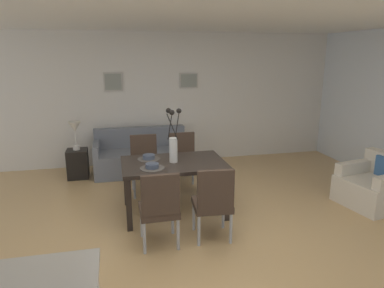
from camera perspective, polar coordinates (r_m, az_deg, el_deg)
The scene contains 19 objects.
ground_plane at distance 4.37m, azimuth 1.31°, elevation -15.15°, with size 9.00×9.00×0.00m, color tan.
back_wall_panel at distance 7.05m, azimuth -5.13°, elevation 7.42°, with size 9.00×0.10×2.60m, color silver.
ceiling_panel at distance 4.21m, azimuth 0.11°, elevation 21.02°, with size 9.00×7.20×0.08m, color white.
dining_table at distance 4.77m, azimuth -3.05°, elevation -4.00°, with size 1.40×0.92×0.74m.
dining_chair_near_left at distance 3.98m, azimuth -5.38°, elevation -10.10°, with size 0.44×0.44×0.92m.
dining_chair_near_right at distance 5.58m, azimuth -7.82°, elevation -2.83°, with size 0.44×0.44×0.92m.
dining_chair_far_left at distance 4.11m, azimuth 3.55°, elevation -9.24°, with size 0.47×0.47×0.92m.
dining_chair_far_right at distance 5.68m, azimuth -1.40°, elevation -2.40°, with size 0.45×0.45×0.92m.
centerpiece_vase at distance 4.66m, azimuth -3.10°, elevation 0.34°, with size 0.21×0.23×0.73m.
placemat_near_left at distance 4.50m, azimuth -6.57°, elevation -3.97°, with size 0.32×0.32×0.01m, color #4C4742.
bowl_near_left at distance 4.49m, azimuth -6.59°, elevation -3.52°, with size 0.17×0.17×0.07m.
placemat_near_right at distance 4.89m, azimuth -7.12°, elevation -2.46°, with size 0.32×0.32×0.01m, color #4C4742.
bowl_near_right at distance 4.88m, azimuth -7.13°, elevation -2.05°, with size 0.17×0.17×0.07m.
sofa at distance 6.63m, azimuth -8.26°, elevation -2.13°, with size 1.74×0.84×0.80m.
side_table at distance 6.57m, azimuth -18.31°, elevation -3.09°, with size 0.36×0.36×0.52m, color black.
table_lamp at distance 6.41m, azimuth -18.76°, elevation 2.31°, with size 0.22×0.22×0.51m.
armchair at distance 5.79m, azimuth 27.88°, elevation -6.18°, with size 0.93×0.93×0.75m.
framed_picture_left at distance 6.88m, azimuth -12.88°, elevation 9.97°, with size 0.36×0.03×0.36m.
framed_picture_center at distance 7.04m, azimuth -0.53°, elevation 10.42°, with size 0.38×0.03×0.30m.
Camera 1 is at (-0.94, -3.68, 2.16)m, focal length 32.34 mm.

